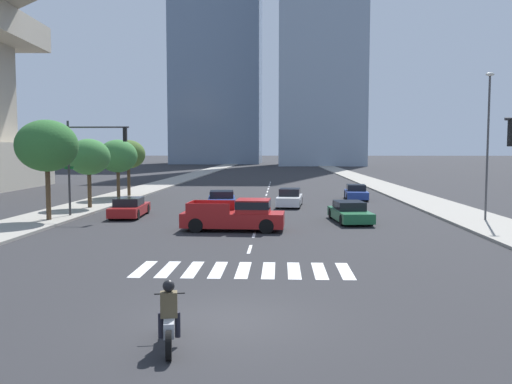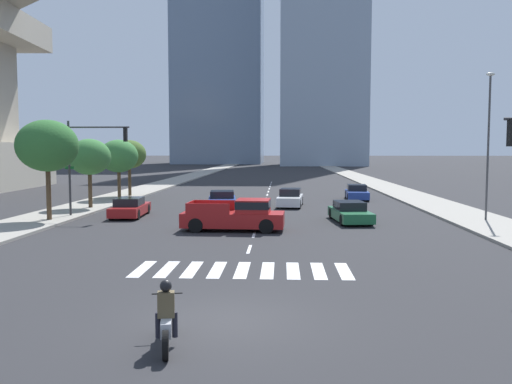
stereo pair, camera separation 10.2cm
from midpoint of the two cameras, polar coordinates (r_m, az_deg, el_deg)
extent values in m
plane|color=#28282B|center=(13.79, -3.24, -13.49)|extent=(800.00, 800.00, 0.00)
cube|color=gray|center=(44.83, 17.85, -1.08)|extent=(4.00, 260.00, 0.15)
cube|color=gray|center=(45.61, -15.96, -0.94)|extent=(4.00, 260.00, 0.15)
cube|color=silver|center=(19.78, -12.08, -8.02)|extent=(0.45, 2.67, 0.01)
cube|color=silver|center=(19.57, -9.51, -8.11)|extent=(0.45, 2.67, 0.01)
cube|color=silver|center=(19.41, -6.88, -8.19)|extent=(0.45, 2.67, 0.01)
cube|color=silver|center=(19.28, -4.21, -8.25)|extent=(0.45, 2.67, 0.01)
cube|color=silver|center=(19.20, -1.52, -8.30)|extent=(0.45, 2.67, 0.01)
cube|color=silver|center=(19.16, 1.20, -8.33)|extent=(0.45, 2.67, 0.01)
cube|color=silver|center=(19.16, 3.92, -8.34)|extent=(0.45, 2.67, 0.01)
cube|color=silver|center=(19.20, 6.63, -8.33)|extent=(0.45, 2.67, 0.01)
cube|color=silver|center=(19.28, 9.33, -8.30)|extent=(0.45, 2.67, 0.01)
cube|color=silver|center=(23.11, -0.80, -6.11)|extent=(0.14, 2.00, 0.01)
cube|color=silver|center=(27.04, -0.30, -4.55)|extent=(0.14, 2.00, 0.01)
cube|color=silver|center=(31.00, 0.07, -3.39)|extent=(0.14, 2.00, 0.01)
cube|color=silver|center=(34.96, 0.36, -2.50)|extent=(0.14, 2.00, 0.01)
cube|color=silver|center=(38.93, 0.59, -1.78)|extent=(0.14, 2.00, 0.01)
cube|color=silver|center=(42.91, 0.78, -1.20)|extent=(0.14, 2.00, 0.01)
cube|color=silver|center=(46.89, 0.93, -0.71)|extent=(0.14, 2.00, 0.01)
cube|color=silver|center=(50.87, 1.06, -0.31)|extent=(0.14, 2.00, 0.01)
cube|color=silver|center=(54.86, 1.17, 0.04)|extent=(0.14, 2.00, 0.01)
cube|color=silver|center=(58.84, 1.27, 0.34)|extent=(0.14, 2.00, 0.01)
cube|color=silver|center=(62.83, 1.35, 0.61)|extent=(0.14, 2.00, 0.01)
cube|color=silver|center=(66.82, 1.43, 0.84)|extent=(0.14, 2.00, 0.01)
cube|color=silver|center=(70.81, 1.49, 1.05)|extent=(0.14, 2.00, 0.01)
cylinder|color=black|center=(12.87, -9.38, -13.46)|extent=(0.23, 0.61, 0.60)
cylinder|color=black|center=(11.42, -9.56, -15.83)|extent=(0.23, 0.61, 0.60)
cube|color=#B7BABF|center=(12.07, -9.48, -13.59)|extent=(0.44, 1.25, 0.32)
cylinder|color=#B2B2B7|center=(12.69, -9.41, -12.30)|extent=(0.12, 0.32, 0.67)
cylinder|color=black|center=(12.64, -9.42, -10.63)|extent=(0.69, 0.16, 0.04)
cube|color=brown|center=(11.85, -9.52, -11.74)|extent=(0.40, 0.30, 0.55)
sphere|color=black|center=(11.74, -9.54, -9.84)|extent=(0.26, 0.26, 0.26)
cylinder|color=black|center=(12.09, -10.35, -13.81)|extent=(0.14, 0.14, 0.55)
cylinder|color=black|center=(12.08, -8.60, -13.81)|extent=(0.14, 0.14, 0.55)
cube|color=maroon|center=(28.35, -2.55, -2.93)|extent=(5.45, 2.28, 0.75)
cube|color=maroon|center=(28.15, -0.38, -1.49)|extent=(1.79, 1.97, 0.70)
cube|color=black|center=(28.14, -0.38, -1.32)|extent=(1.82, 2.01, 0.39)
cube|color=maroon|center=(29.42, -4.58, -1.39)|extent=(2.25, 0.17, 0.55)
cube|color=maroon|center=(27.49, -5.26, -1.81)|extent=(2.25, 0.17, 0.55)
cube|color=maroon|center=(28.67, -7.13, -1.57)|extent=(0.16, 1.98, 0.55)
cylinder|color=black|center=(29.12, 1.26, -3.16)|extent=(0.77, 0.29, 0.76)
cylinder|color=black|center=(27.29, 1.01, -3.67)|extent=(0.77, 0.29, 0.76)
cylinder|color=black|center=(29.58, -5.82, -3.06)|extent=(0.77, 0.29, 0.76)
cylinder|color=black|center=(27.78, -6.54, -3.56)|extent=(0.77, 0.29, 0.76)
cube|color=silver|center=(40.41, 3.53, -0.87)|extent=(2.10, 4.53, 0.65)
cube|color=black|center=(40.58, 3.56, -0.01)|extent=(1.68, 2.11, 0.55)
cylinder|color=black|center=(38.89, 4.50, -1.33)|extent=(0.28, 0.66, 0.64)
cylinder|color=black|center=(39.01, 2.24, -1.30)|extent=(0.28, 0.66, 0.64)
cylinder|color=black|center=(41.87, 4.73, -0.92)|extent=(0.28, 0.66, 0.64)
cylinder|color=black|center=(41.98, 2.63, -0.89)|extent=(0.28, 0.66, 0.64)
cube|color=maroon|center=(35.19, -13.39, -1.84)|extent=(2.03, 4.76, 0.58)
cube|color=black|center=(34.91, -13.49, -1.00)|extent=(1.68, 2.19, 0.50)
cylinder|color=black|center=(36.92, -14.05, -1.76)|extent=(0.25, 0.65, 0.64)
cylinder|color=black|center=(36.58, -11.61, -1.78)|extent=(0.25, 0.65, 0.64)
cylinder|color=black|center=(33.86, -15.30, -2.34)|extent=(0.25, 0.65, 0.64)
cylinder|color=black|center=(33.49, -12.65, -2.37)|extent=(0.25, 0.65, 0.64)
cube|color=navy|center=(38.63, -3.75, -1.09)|extent=(2.32, 4.47, 0.69)
cube|color=black|center=(38.36, -3.76, -0.24)|extent=(1.85, 2.09, 0.49)
cylinder|color=black|center=(40.11, -4.96, -1.16)|extent=(0.28, 0.66, 0.64)
cylinder|color=black|center=(40.10, -2.51, -1.15)|extent=(0.28, 0.66, 0.64)
cylinder|color=black|center=(37.21, -5.09, -1.60)|extent=(0.28, 0.66, 0.64)
cylinder|color=black|center=(37.19, -2.45, -1.59)|extent=(0.28, 0.66, 0.64)
cube|color=navy|center=(46.77, 10.55, -0.24)|extent=(2.01, 4.45, 0.60)
cube|color=black|center=(46.94, 10.54, 0.47)|extent=(1.66, 2.04, 0.52)
cylinder|color=black|center=(45.39, 11.70, -0.58)|extent=(0.26, 0.65, 0.64)
cylinder|color=black|center=(45.25, 9.70, -0.56)|extent=(0.26, 0.65, 0.64)
cylinder|color=black|center=(48.32, 11.35, -0.27)|extent=(0.26, 0.65, 0.64)
cylinder|color=black|center=(48.19, 9.46, -0.25)|extent=(0.26, 0.65, 0.64)
cube|color=#1E6038|center=(32.15, 9.90, -2.39)|extent=(2.27, 4.83, 0.56)
cube|color=black|center=(32.31, 9.82, -1.41)|extent=(1.80, 2.25, 0.49)
cylinder|color=black|center=(30.83, 12.04, -2.94)|extent=(0.28, 0.66, 0.64)
cylinder|color=black|center=(30.45, 9.08, -2.99)|extent=(0.28, 0.66, 0.64)
cylinder|color=black|center=(33.88, 10.63, -2.26)|extent=(0.28, 0.66, 0.64)
cylinder|color=black|center=(33.53, 7.92, -2.29)|extent=(0.28, 0.66, 0.64)
cube|color=black|center=(19.53, 25.50, 5.73)|extent=(0.20, 0.28, 0.90)
sphere|color=orange|center=(19.53, 25.50, 5.73)|extent=(0.18, 0.18, 0.18)
sphere|color=green|center=(19.52, 25.47, 4.85)|extent=(0.18, 0.18, 0.18)
cylinder|color=#333335|center=(35.56, -19.39, 2.40)|extent=(0.14, 0.14, 5.93)
cylinder|color=#333335|center=(34.90, -16.55, 6.64)|extent=(3.86, 0.10, 0.10)
cube|color=black|center=(34.37, -13.87, 5.98)|extent=(0.20, 0.28, 0.90)
sphere|color=red|center=(34.38, -13.88, 6.48)|extent=(0.18, 0.18, 0.18)
sphere|color=orange|center=(34.37, -13.87, 5.98)|extent=(0.18, 0.18, 0.18)
sphere|color=green|center=(34.37, -13.86, 5.48)|extent=(0.18, 0.18, 0.18)
cube|color=#19662D|center=(35.56, -19.39, 2.46)|extent=(0.60, 0.04, 0.18)
cylinder|color=#3F3F42|center=(34.22, 23.38, 4.28)|extent=(0.12, 0.12, 8.39)
ellipsoid|color=beige|center=(34.50, 23.60, 11.43)|extent=(0.50, 0.24, 0.20)
cylinder|color=#4C3823|center=(33.78, -21.35, -0.30)|extent=(0.28, 0.28, 2.93)
ellipsoid|color=#2D662D|center=(33.68, -21.49, 4.62)|extent=(3.57, 3.57, 3.03)
cylinder|color=#4C3823|center=(40.11, -17.39, 0.14)|extent=(0.28, 0.28, 2.41)
ellipsoid|color=#387538|center=(40.01, -17.47, 3.59)|extent=(3.02, 3.02, 2.57)
cylinder|color=#4C3823|center=(46.59, -14.52, 0.72)|extent=(0.28, 0.28, 2.31)
ellipsoid|color=#387538|center=(46.50, -14.58, 3.73)|extent=(3.25, 3.25, 2.76)
cylinder|color=#4C3823|center=(49.58, -13.46, 1.08)|extent=(0.28, 0.28, 2.52)
ellipsoid|color=#426028|center=(49.50, -13.51, 3.93)|extent=(3.02, 3.02, 2.56)
cube|color=slate|center=(178.43, -4.10, 18.07)|extent=(27.17, 28.15, 92.39)
camera|label=1|loc=(0.05, -90.10, -0.01)|focal=37.53mm
camera|label=2|loc=(0.05, 89.90, 0.01)|focal=37.53mm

